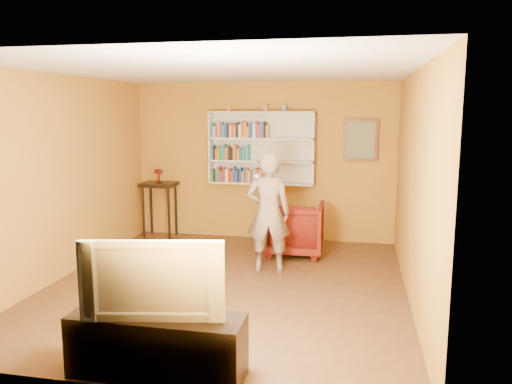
% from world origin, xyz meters
% --- Properties ---
extents(room_shell, '(5.30, 5.80, 2.88)m').
position_xyz_m(room_shell, '(0.00, 0.00, 1.02)').
color(room_shell, '#4A2E18').
rests_on(room_shell, ground).
extents(bookshelf, '(1.80, 0.29, 1.23)m').
position_xyz_m(bookshelf, '(0.00, 2.41, 1.59)').
color(bookshelf, silver).
rests_on(bookshelf, room_shell).
extents(books_row_lower, '(0.88, 0.19, 0.27)m').
position_xyz_m(books_row_lower, '(-0.42, 2.30, 1.13)').
color(books_row_lower, '#1A7820').
rests_on(books_row_lower, bookshelf).
extents(books_row_middle, '(0.66, 0.19, 0.26)m').
position_xyz_m(books_row_middle, '(-0.53, 2.30, 1.51)').
color(books_row_middle, teal).
rests_on(books_row_middle, bookshelf).
extents(books_row_upper, '(0.99, 0.19, 0.27)m').
position_xyz_m(books_row_upper, '(-0.35, 2.30, 1.89)').
color(books_row_upper, teal).
rests_on(books_row_upper, bookshelf).
extents(ornament_left, '(0.08, 0.08, 0.11)m').
position_xyz_m(ornament_left, '(-0.56, 2.35, 2.27)').
color(ornament_left, '#B47733').
rests_on(ornament_left, bookshelf).
extents(ornament_centre, '(0.08, 0.08, 0.11)m').
position_xyz_m(ornament_centre, '(0.07, 2.35, 2.27)').
color(ornament_centre, '#AF5A3A').
rests_on(ornament_centre, bookshelf).
extents(ornament_right, '(0.07, 0.07, 0.10)m').
position_xyz_m(ornament_right, '(0.39, 2.35, 2.26)').
color(ornament_right, slate).
rests_on(ornament_right, bookshelf).
extents(framed_painting, '(0.55, 0.05, 0.70)m').
position_xyz_m(framed_painting, '(1.65, 2.46, 1.75)').
color(framed_painting, brown).
rests_on(framed_painting, room_shell).
extents(console_table, '(0.59, 0.45, 0.97)m').
position_xyz_m(console_table, '(-1.82, 2.25, 0.80)').
color(console_table, black).
rests_on(console_table, ground).
extents(ruby_lustre, '(0.15, 0.15, 0.24)m').
position_xyz_m(ruby_lustre, '(-1.82, 2.25, 1.15)').
color(ruby_lustre, maroon).
rests_on(ruby_lustre, console_table).
extents(armchair, '(0.90, 0.93, 0.83)m').
position_xyz_m(armchair, '(0.67, 1.59, 0.41)').
color(armchair, '#4C0705').
rests_on(armchair, ground).
extents(person, '(0.65, 0.46, 1.67)m').
position_xyz_m(person, '(0.42, 0.69, 0.83)').
color(person, '#806C5D').
rests_on(person, ground).
extents(game_remote, '(0.04, 0.15, 0.04)m').
position_xyz_m(game_remote, '(0.31, 0.46, 1.38)').
color(game_remote, white).
rests_on(game_remote, person).
extents(tv_cabinet, '(1.49, 0.45, 0.53)m').
position_xyz_m(tv_cabinet, '(-0.01, -2.25, 0.27)').
color(tv_cabinet, black).
rests_on(tv_cabinet, ground).
extents(television, '(1.18, 0.36, 0.68)m').
position_xyz_m(television, '(-0.01, -2.25, 0.87)').
color(television, black).
rests_on(television, tv_cabinet).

